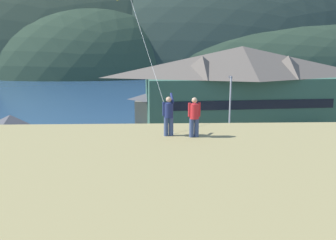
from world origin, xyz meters
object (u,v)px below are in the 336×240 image
at_px(moored_boat_outer_mooring, 200,108).
at_px(moored_boat_wharfside, 157,106).
at_px(parked_car_mid_row_center, 164,158).
at_px(parking_light_pole, 230,110).
at_px(parked_car_corner_spot, 212,181).
at_px(parked_car_mid_row_near, 286,154).
at_px(parked_car_mid_row_far, 106,177).
at_px(storage_shed_waterside, 157,107).
at_px(wharf_dock, 179,108).
at_px(parked_car_front_row_silver, 101,156).
at_px(harbor_lodge, 241,85).
at_px(person_companion, 194,116).
at_px(person_kite_flyer, 169,115).
at_px(storage_shed_near_lot, 13,146).

bearing_deg(moored_boat_outer_mooring, moored_boat_wharfside, 162.35).
height_order(parked_car_mid_row_center, parking_light_pole, parking_light_pole).
bearing_deg(parking_light_pole, parked_car_corner_spot, -107.97).
distance_m(parked_car_mid_row_near, parked_car_mid_row_far, 16.45).
bearing_deg(storage_shed_waterside, wharf_dock, 69.90).
bearing_deg(wharf_dock, parked_car_corner_spot, -89.53).
height_order(parked_car_front_row_silver, parking_light_pole, parking_light_pole).
height_order(moored_boat_outer_mooring, parked_car_front_row_silver, moored_boat_outer_mooring).
bearing_deg(harbor_lodge, parked_car_front_row_silver, -135.96).
xyz_separation_m(parked_car_mid_row_center, person_companion, (1.02, -14.76, 6.79)).
relative_size(storage_shed_waterside, person_kite_flyer, 3.44).
relative_size(parked_car_mid_row_near, parked_car_corner_spot, 0.99).
bearing_deg(person_companion, harbor_lodge, 73.01).
relative_size(parked_car_mid_row_center, parked_car_front_row_silver, 0.99).
xyz_separation_m(moored_boat_wharfside, parking_light_pole, (7.22, -23.09, 3.75)).
height_order(wharf_dock, parking_light_pole, parking_light_pole).
relative_size(storage_shed_near_lot, person_kite_flyer, 3.47).
bearing_deg(moored_boat_wharfside, parked_car_mid_row_center, -88.76).
xyz_separation_m(moored_boat_wharfside, person_kite_flyer, (0.52, -42.08, 7.15)).
xyz_separation_m(parked_car_mid_row_near, person_kite_flyer, (-11.24, -15.20, 6.80)).
relative_size(storage_shed_waterside, parking_light_pole, 0.84).
xyz_separation_m(harbor_lodge, person_companion, (-9.44, -30.89, 2.29)).
bearing_deg(parked_car_corner_spot, parking_light_pole, 72.03).
xyz_separation_m(harbor_lodge, moored_boat_outer_mooring, (-4.15, 9.25, -4.84)).
relative_size(parked_car_mid_row_center, parking_light_pole, 0.56).
bearing_deg(parked_car_mid_row_near, parked_car_mid_row_far, -161.63).
relative_size(wharf_dock, parked_car_mid_row_center, 2.96).
bearing_deg(person_kite_flyer, moored_boat_wharfside, 90.71).
bearing_deg(parked_car_mid_row_center, wharf_dock, 83.66).
relative_size(harbor_lodge, parked_car_mid_row_near, 6.28).
height_order(harbor_lodge, parked_car_mid_row_near, harbor_lodge).
xyz_separation_m(parked_car_corner_spot, parking_light_pole, (3.26, 10.06, 3.40)).
xyz_separation_m(harbor_lodge, parking_light_pole, (-3.83, -11.64, -1.09)).
distance_m(moored_boat_outer_mooring, parked_car_front_row_silver, 27.48).
bearing_deg(person_companion, parking_light_pole, 73.76).
distance_m(parked_car_mid_row_far, parked_car_front_row_silver, 5.23).
bearing_deg(wharf_dock, person_kite_flyer, -94.28).
distance_m(parked_car_corner_spot, parked_car_mid_row_far, 7.89).
bearing_deg(parked_car_corner_spot, person_kite_flyer, -111.08).
xyz_separation_m(storage_shed_near_lot, moored_boat_outer_mooring, (18.46, 27.33, -2.08)).
height_order(harbor_lodge, moored_boat_outer_mooring, harbor_lodge).
relative_size(harbor_lodge, storage_shed_near_lot, 4.13).
height_order(parked_car_mid_row_center, parked_car_mid_row_near, same).
xyz_separation_m(parked_car_mid_row_far, person_companion, (5.47, -10.27, 6.79)).
relative_size(parked_car_mid_row_far, parked_car_front_row_silver, 0.98).
xyz_separation_m(parked_car_mid_row_near, parking_light_pole, (-4.53, 3.79, 3.40)).
bearing_deg(parked_car_mid_row_center, moored_boat_outer_mooring, 76.04).
bearing_deg(harbor_lodge, storage_shed_waterside, 170.91).
distance_m(wharf_dock, moored_boat_wharfside, 3.71).
xyz_separation_m(storage_shed_waterside, parked_car_mid_row_near, (11.70, -17.20, -1.34)).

